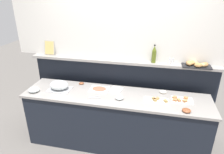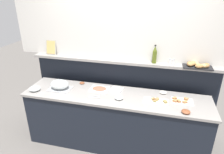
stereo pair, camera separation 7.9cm
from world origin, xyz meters
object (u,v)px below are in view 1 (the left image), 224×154
Objects in this scene: condiment_bowl_cream at (81,83)px; bread_basket at (196,64)px; serving_cloche at (59,85)px; napkin_stack at (116,90)px; cold_cuts_platter at (99,89)px; glass_bowl_large at (34,90)px; sandwich_platter_rear at (181,100)px; pepper_shaker at (173,61)px; glass_bowl_medium at (119,98)px; olive_oil_bottle at (154,55)px; condiment_bowl_dark at (163,92)px; sandwich_platter_side at (157,100)px; framed_picture at (49,48)px; serving_tongs at (94,97)px; condiment_bowl_red at (187,110)px; salt_shaker at (169,61)px.

bread_basket is (1.71, 0.16, 0.41)m from condiment_bowl_cream.
serving_cloche is 0.87m from napkin_stack.
glass_bowl_large reaches higher than cold_cuts_platter.
glass_bowl_large is at bearing -157.91° from serving_cloche.
pepper_shaker is (-0.15, 0.38, 0.42)m from sandwich_platter_rear.
glass_bowl_medium is 0.84m from olive_oil_bottle.
condiment_bowl_dark is 1.28× the size of condiment_bowl_cream.
sandwich_platter_side is at bearing -13.07° from condiment_bowl_cream.
bread_basket reaches higher than glass_bowl_large.
glass_bowl_medium is at bearing -170.27° from sandwich_platter_rear.
framed_picture is at bearing 91.14° from glass_bowl_large.
serving_cloche is 0.60m from serving_tongs.
sandwich_platter_rear is 2.63× the size of condiment_bowl_red.
serving_cloche reaches higher than cold_cuts_platter.
napkin_stack is (-0.09, 0.25, -0.01)m from glass_bowl_medium.
olive_oil_bottle is at bearing -0.81° from framed_picture.
condiment_bowl_dark is (0.95, 0.10, 0.01)m from cold_cuts_platter.
condiment_bowl_cream is 1.23m from olive_oil_bottle.
pepper_shaker is 0.33m from bread_basket.
condiment_bowl_cream is (0.26, 0.26, -0.06)m from serving_cloche.
glass_bowl_large is at bearing -146.46° from condiment_bowl_cream.
sandwich_platter_side is (-0.33, -0.08, -0.00)m from sandwich_platter_rear.
pepper_shaker is at bearing 63.84° from condiment_bowl_dark.
napkin_stack is (0.27, 0.29, 0.01)m from serving_tongs.
cold_cuts_platter is at bearing 169.82° from sandwich_platter_side.
napkin_stack is 1.95× the size of pepper_shaker.
glass_bowl_large is 2.41m from bread_basket.
glass_bowl_large is 1.87m from olive_oil_bottle.
sandwich_platter_rear is at bearing -7.37° from condiment_bowl_cream.
napkin_stack is at bearing 47.39° from serving_tongs.
framed_picture is at bearing 147.52° from serving_tongs.
serving_tongs is at bearing -173.66° from glass_bowl_medium.
condiment_bowl_cream is (-1.56, 0.47, -0.00)m from condiment_bowl_red.
framed_picture is (-0.94, 0.34, 0.50)m from cold_cuts_platter.
pepper_shaker reaches higher than cold_cuts_platter.
pepper_shaker reaches higher than glass_bowl_medium.
condiment_bowl_cream is (-1.52, 0.20, 0.00)m from sandwich_platter_rear.
sandwich_platter_rear is 1.72× the size of glass_bowl_large.
glass_bowl_medium is 1.49m from framed_picture.
glass_bowl_medium is 0.93m from salt_shaker.
olive_oil_bottle is at bearing 36.50° from serving_tongs.
glass_bowl_large reaches higher than serving_tongs.
condiment_bowl_red is 1.05× the size of condiment_bowl_dark.
pepper_shaker is (-0.18, 0.65, 0.41)m from condiment_bowl_red.
sandwich_platter_side is 0.88m from cold_cuts_platter.
serving_cloche is at bearing -168.03° from bread_basket.
salt_shaker reaches higher than cold_cuts_platter.
cold_cuts_platter is 1.12m from framed_picture.
condiment_bowl_red is at bearing -15.86° from cold_cuts_platter.
condiment_bowl_dark is 0.26× the size of bread_basket.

